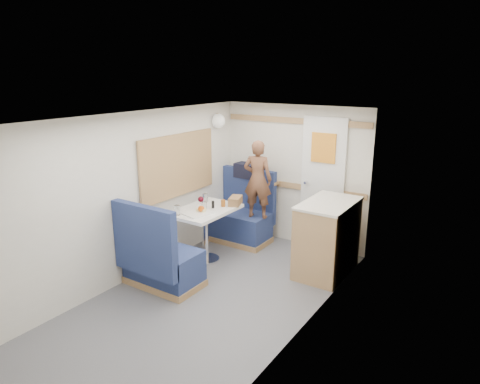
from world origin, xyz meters
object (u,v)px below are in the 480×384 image
Objects in this scene: cheese_block at (201,210)px; pepper_grinder at (213,204)px; bread_loaf at (235,201)px; dinette_table at (205,220)px; duffel_bag at (249,171)px; person at (258,179)px; tray at (198,213)px; galley_counter at (327,237)px; bench_near at (160,263)px; orange_fruit at (201,209)px; salt_grinder at (213,204)px; dome_light at (218,121)px; wine_glass at (201,200)px; beer_glass at (223,203)px; tumbler_mid at (205,198)px; bench_far at (241,221)px; tumbler_right at (204,206)px; tumbler_left at (177,210)px.

cheese_block is 1.10× the size of pepper_grinder.
dinette_table is at bearing -120.96° from bread_loaf.
duffel_bag is at bearing 94.87° from pepper_grinder.
person reaches higher than pepper_grinder.
dinette_table is at bearing 105.60° from tray.
galley_counter is at bearing 8.01° from bread_loaf.
orange_fruit is (0.07, 0.70, 0.48)m from bench_near.
salt_grinder is at bearing 116.39° from pepper_grinder.
dome_light is at bearing 121.09° from salt_grinder.
galley_counter is 5.48× the size of wine_glass.
dinette_table is 1.00× the size of galley_counter.
pepper_grinder is (-0.07, -0.13, 0.00)m from beer_glass.
dinette_table is 0.84× the size of person.
duffel_bag reaches higher than cheese_block.
dinette_table is 8.23× the size of tumbler_mid.
dinette_table is 11.51× the size of orange_fruit.
cheese_block is at bearing 58.30° from person.
salt_grinder is (0.06, -0.76, 0.47)m from bench_far.
duffel_bag is 1.16m from wine_glass.
galley_counter is 0.84× the size of person.
tumbler_right is at bearing 55.21° from person.
duffel_bag is at bearing 90.59° from bench_near.
bread_loaf is at bearing 72.13° from cheese_block.
galley_counter reaches higher than salt_grinder.
cheese_block is at bearing -153.69° from galley_counter.
bench_near reaches higher than tumbler_right.
person is 8.97× the size of tumbler_left.
bread_loaf is (0.61, -0.48, -0.98)m from dome_light.
duffel_bag is (-0.02, 1.98, 0.71)m from bench_near.
bench_far is at bearing 92.17° from tumbler_right.
tumbler_left reaches higher than bread_loaf.
tumbler_mid is at bearing 172.13° from beer_glass.
galley_counter is 1.28m from person.
tumbler_right is 0.29m from beer_glass.
wine_glass is at bearing -133.60° from pepper_grinder.
tumbler_mid is 0.29m from salt_grinder.
beer_glass is (0.28, 0.59, -0.02)m from tumbler_left.
pepper_grinder is at bearing 88.09° from tray.
person is (-1.14, 0.23, 0.53)m from galley_counter.
bread_loaf is at bearing 61.25° from pepper_grinder.
galley_counter reaches higher than pepper_grinder.
wine_glass is at bearing 92.84° from bench_near.
wine_glass is 0.31m from beer_glass.
bench_far is 0.91m from pepper_grinder.
tray is 0.43m from beer_glass.
bench_far is at bearing 167.90° from galley_counter.
dinette_table is 1.51m from dome_light.
galley_counter is 9.28× the size of pepper_grinder.
person is at bearing 67.80° from tumbler_left.
galley_counter reaches higher than tumbler_left.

